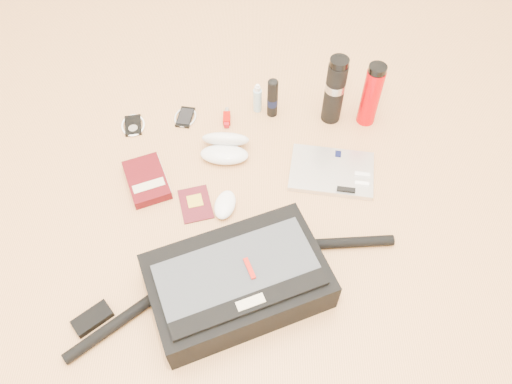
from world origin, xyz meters
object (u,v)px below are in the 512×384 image
laptop (332,171)px  book (147,180)px  messenger_bag (237,282)px  thermos_black (335,90)px  thermos_red (371,95)px

laptop → book: 0.65m
messenger_bag → thermos_black: bearing=43.2°
thermos_black → thermos_red: thermos_black is taller
laptop → thermos_black: thermos_black is taller
book → thermos_black: 0.75m
messenger_bag → thermos_red: thermos_red is taller
messenger_bag → thermos_red: (0.48, 0.72, 0.07)m
messenger_bag → thermos_black: (0.35, 0.73, 0.08)m
thermos_black → laptop: bearing=-94.0°
laptop → thermos_red: (0.15, 0.26, 0.12)m
messenger_bag → laptop: 0.56m
messenger_bag → book: bearing=106.8°
messenger_bag → thermos_red: bearing=34.8°
messenger_bag → laptop: bearing=32.8°
book → thermos_red: (0.81, 0.30, 0.11)m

